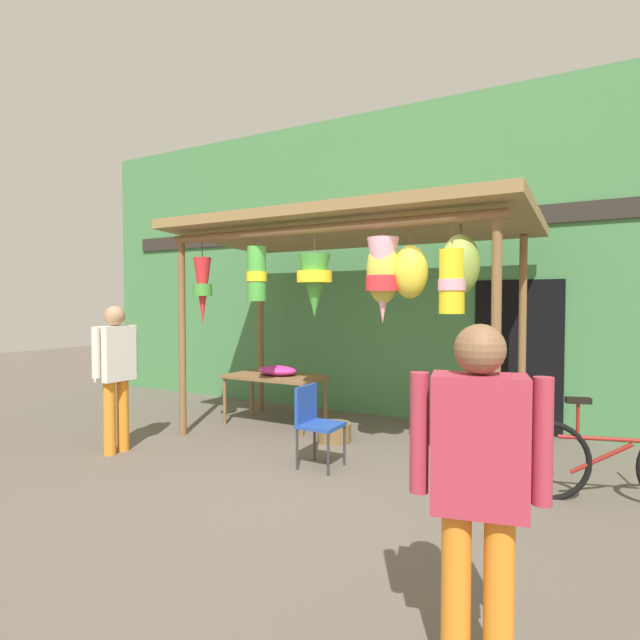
{
  "coord_description": "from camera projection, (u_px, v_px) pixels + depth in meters",
  "views": [
    {
      "loc": [
        2.47,
        -4.37,
        1.71
      ],
      "look_at": [
        -0.54,
        0.99,
        1.49
      ],
      "focal_mm": 28.38,
      "sensor_mm": 36.0,
      "label": 1
    }
  ],
  "objects": [
    {
      "name": "display_table",
      "position": [
        275.0,
        380.0,
        6.99
      ],
      "size": [
        1.36,
        0.73,
        0.69
      ],
      "color": "brown",
      "rests_on": "ground_plane"
    },
    {
      "name": "vendor_in_orange",
      "position": [
        116.0,
        366.0,
        5.71
      ],
      "size": [
        0.23,
        0.59,
        1.67
      ],
      "color": "orange",
      "rests_on": "ground_plane"
    },
    {
      "name": "folding_chair",
      "position": [
        315.0,
        418.0,
        5.24
      ],
      "size": [
        0.4,
        0.4,
        0.84
      ],
      "color": "#2347A8",
      "rests_on": "ground_plane"
    },
    {
      "name": "shop_facade",
      "position": [
        412.0,
        264.0,
        7.4
      ],
      "size": [
        12.15,
        0.29,
        4.55
      ],
      "color": "#47844C",
      "rests_on": "ground_plane"
    },
    {
      "name": "market_stall_canopy",
      "position": [
        349.0,
        246.0,
        5.95
      ],
      "size": [
        4.36,
        2.2,
        2.75
      ],
      "color": "brown",
      "rests_on": "ground_plane"
    },
    {
      "name": "flower_heap_on_table",
      "position": [
        278.0,
        370.0,
        6.99
      ],
      "size": [
        0.57,
        0.4,
        0.13
      ],
      "color": "#D13399",
      "rests_on": "display_table"
    },
    {
      "name": "ground_plane",
      "position": [
        319.0,
        472.0,
        5.07
      ],
      "size": [
        30.0,
        30.0,
        0.0
      ],
      "primitive_type": "plane",
      "color": "#60564C"
    },
    {
      "name": "parked_bicycle",
      "position": [
        613.0,
        463.0,
        4.28
      ],
      "size": [
        1.7,
        0.6,
        0.92
      ],
      "color": "black",
      "rests_on": "ground_plane"
    },
    {
      "name": "wicker_basket_by_table",
      "position": [
        334.0,
        432.0,
        6.2
      ],
      "size": [
        0.42,
        0.42,
        0.23
      ],
      "primitive_type": "cylinder",
      "color": "brown",
      "rests_on": "ground_plane"
    },
    {
      "name": "customer_foreground",
      "position": [
        478.0,
        477.0,
        2.19
      ],
      "size": [
        0.58,
        0.31,
        1.62
      ],
      "color": "orange",
      "rests_on": "ground_plane"
    }
  ]
}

